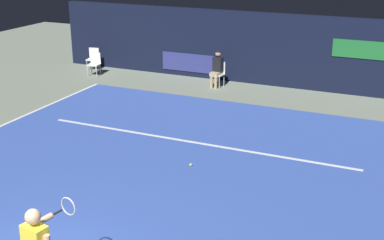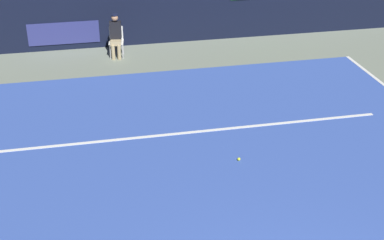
% 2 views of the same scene
% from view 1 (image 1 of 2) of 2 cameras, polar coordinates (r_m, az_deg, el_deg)
% --- Properties ---
extents(ground_plane, '(33.51, 33.51, 0.00)m').
position_cam_1_polar(ground_plane, '(12.24, -3.82, -5.73)').
color(ground_plane, gray).
extents(court_surface, '(11.19, 11.60, 0.01)m').
position_cam_1_polar(court_surface, '(12.24, -3.82, -5.70)').
color(court_surface, '#3856B2').
rests_on(court_surface, ground).
extents(line_service, '(8.73, 0.10, 0.01)m').
position_cam_1_polar(line_service, '(13.91, 0.06, -2.41)').
color(line_service, white).
rests_on(line_service, court_surface).
extents(back_wall, '(16.73, 0.33, 2.60)m').
position_cam_1_polar(back_wall, '(19.28, 7.82, 7.65)').
color(back_wall, black).
rests_on(back_wall, ground).
extents(line_judge_on_chair, '(0.49, 0.57, 1.32)m').
position_cam_1_polar(line_judge_on_chair, '(18.84, 2.75, 5.62)').
color(line_judge_on_chair, white).
rests_on(line_judge_on_chair, ground).
extents(courtside_chair_near, '(0.50, 0.47, 0.88)m').
position_cam_1_polar(courtside_chair_near, '(20.84, -10.56, 6.15)').
color(courtside_chair_near, white).
rests_on(courtside_chair_near, ground).
extents(courtside_chair_far, '(0.51, 0.49, 0.88)m').
position_cam_1_polar(courtside_chair_far, '(21.73, -10.70, 6.69)').
color(courtside_chair_far, white).
rests_on(courtside_chair_far, ground).
extents(tennis_ball, '(0.07, 0.07, 0.07)m').
position_cam_1_polar(tennis_ball, '(12.50, -0.14, -4.89)').
color(tennis_ball, '#CCE033').
rests_on(tennis_ball, court_surface).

